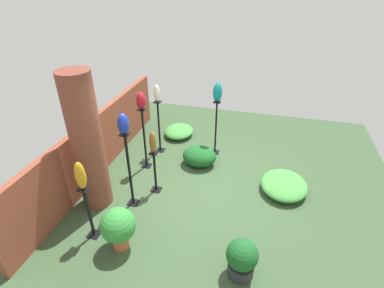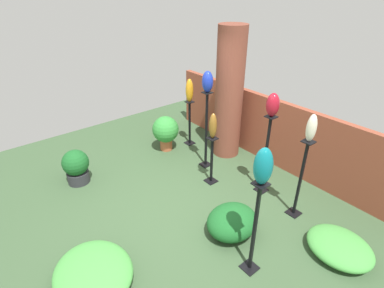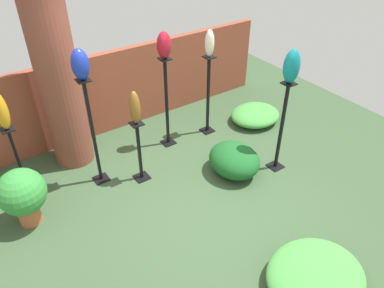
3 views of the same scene
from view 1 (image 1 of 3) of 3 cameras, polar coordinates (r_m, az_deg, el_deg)
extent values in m
plane|color=#385133|center=(6.32, 1.17, -8.09)|extent=(8.00, 8.00, 0.00)
cube|color=brown|center=(6.72, -17.59, -0.28)|extent=(5.60, 0.12, 1.32)
cylinder|color=brown|center=(5.52, -19.33, 0.03)|extent=(0.55, 0.55, 2.60)
cube|color=black|center=(6.28, -6.80, -8.59)|extent=(0.20, 0.20, 0.01)
cube|color=black|center=(6.00, -7.05, -5.30)|extent=(0.04, 0.04, 0.91)
cube|color=black|center=(5.76, -7.33, -1.71)|extent=(0.16, 0.16, 0.01)
cube|color=black|center=(7.53, -6.03, -1.15)|extent=(0.20, 0.20, 0.01)
cube|color=black|center=(7.21, -6.30, 3.22)|extent=(0.04, 0.04, 1.31)
cube|color=black|center=(6.94, -6.60, 7.96)|extent=(0.16, 0.16, 0.02)
cube|color=black|center=(7.00, -8.58, -4.07)|extent=(0.20, 0.20, 0.01)
cube|color=black|center=(6.63, -9.04, 0.94)|extent=(0.04, 0.04, 1.42)
cube|color=black|center=(6.31, -9.56, 6.50)|extent=(0.16, 0.16, 0.02)
cube|color=black|center=(7.43, 4.36, -1.53)|extent=(0.20, 0.20, 0.01)
cube|color=black|center=(7.10, 4.57, 3.02)|extent=(0.04, 0.04, 1.35)
cube|color=black|center=(6.81, 4.80, 7.98)|extent=(0.16, 0.16, 0.02)
cube|color=black|center=(6.04, -11.07, -10.88)|extent=(0.20, 0.20, 0.01)
cube|color=black|center=(5.57, -11.84, -5.03)|extent=(0.04, 0.04, 1.53)
cube|color=black|center=(5.18, -12.72, 1.80)|extent=(0.16, 0.16, 0.02)
cube|color=black|center=(5.62, -18.12, -16.01)|extent=(0.20, 0.20, 0.01)
cube|color=black|center=(5.28, -19.00, -12.27)|extent=(0.04, 0.04, 1.01)
cube|color=black|center=(4.97, -19.96, -8.04)|extent=(0.16, 0.16, 0.02)
ellipsoid|color=brown|center=(5.63, -7.49, 0.30)|extent=(0.14, 0.13, 0.45)
ellipsoid|color=beige|center=(6.86, -6.71, 9.58)|extent=(0.14, 0.14, 0.41)
ellipsoid|color=maroon|center=(6.23, -9.71, 8.14)|extent=(0.21, 0.19, 0.38)
ellipsoid|color=#0F727A|center=(6.73, 4.89, 9.78)|extent=(0.21, 0.21, 0.44)
ellipsoid|color=#192D9E|center=(5.09, -12.97, 3.74)|extent=(0.21, 0.19, 0.38)
ellipsoid|color=orange|center=(4.82, -20.49, -5.68)|extent=(0.16, 0.17, 0.49)
cylinder|color=#2D2D33|center=(4.86, 9.22, -22.39)|extent=(0.39, 0.39, 0.21)
sphere|color=#195923|center=(4.62, 9.55, -20.10)|extent=(0.47, 0.47, 0.47)
cylinder|color=#B25B38|center=(5.24, -13.42, -17.55)|extent=(0.26, 0.26, 0.24)
sphere|color=#338C38|center=(4.98, -13.93, -14.76)|extent=(0.56, 0.56, 0.56)
ellipsoid|color=#195923|center=(6.88, 1.41, -2.29)|extent=(0.67, 0.78, 0.43)
ellipsoid|color=#479942|center=(6.42, 17.10, -7.45)|extent=(1.07, 0.93, 0.28)
ellipsoid|color=#479942|center=(8.10, -2.51, 2.45)|extent=(0.87, 0.76, 0.25)
camera|label=2|loc=(7.90, 25.45, 23.12)|focal=28.00mm
camera|label=3|loc=(3.33, 48.14, 11.95)|focal=35.00mm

